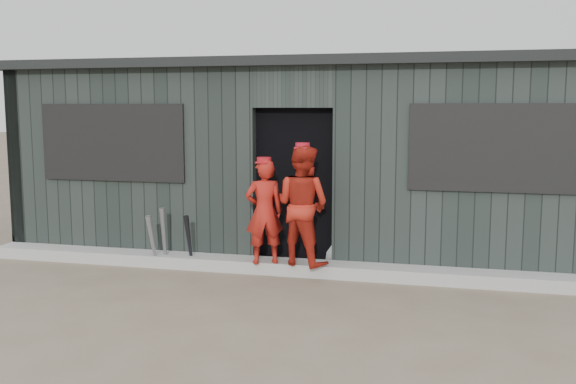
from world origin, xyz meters
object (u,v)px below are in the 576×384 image
(bat_left, at_px, (152,241))
(bat_right, at_px, (189,241))
(player_red_left, at_px, (264,212))
(player_red_right, at_px, (302,205))
(bat_mid, at_px, (164,237))
(player_grey_back, at_px, (341,221))
(dugout, at_px, (316,157))

(bat_left, height_order, bat_right, bat_left)
(player_red_left, relative_size, player_red_right, 0.88)
(bat_mid, bearing_deg, bat_right, 1.44)
(player_grey_back, bearing_deg, bat_left, 11.57)
(bat_mid, height_order, dugout, dugout)
(bat_right, bearing_deg, bat_mid, -178.56)
(bat_right, xyz_separation_m, player_red_left, (1.00, -0.09, 0.43))
(bat_left, xyz_separation_m, player_grey_back, (2.28, 0.64, 0.24))
(bat_left, height_order, dugout, dugout)
(player_red_right, height_order, dugout, dugout)
(bat_mid, bearing_deg, dugout, 48.00)
(bat_left, distance_m, player_grey_back, 2.38)
(bat_right, xyz_separation_m, player_red_right, (1.45, -0.03, 0.52))
(player_grey_back, distance_m, dugout, 1.53)
(bat_right, bearing_deg, player_red_left, -5.22)
(bat_right, distance_m, player_red_right, 1.54)
(bat_mid, height_order, player_red_right, player_red_right)
(bat_left, bearing_deg, player_red_right, 2.46)
(player_grey_back, bearing_deg, dugout, -69.11)
(bat_right, height_order, player_grey_back, player_grey_back)
(bat_left, height_order, bat_mid, bat_mid)
(bat_left, bearing_deg, player_grey_back, 15.69)
(bat_left, relative_size, player_grey_back, 0.59)
(bat_mid, relative_size, player_red_right, 0.54)
(player_red_left, distance_m, dugout, 1.94)
(bat_right, relative_size, player_red_right, 0.49)
(bat_mid, xyz_separation_m, bat_right, (0.33, 0.01, -0.04))
(bat_right, height_order, player_red_left, player_red_left)
(bat_left, relative_size, bat_right, 1.00)
(bat_left, distance_m, bat_right, 0.46)
(player_red_right, bearing_deg, bat_left, 24.40)
(bat_left, xyz_separation_m, player_red_right, (1.90, 0.08, 0.52))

